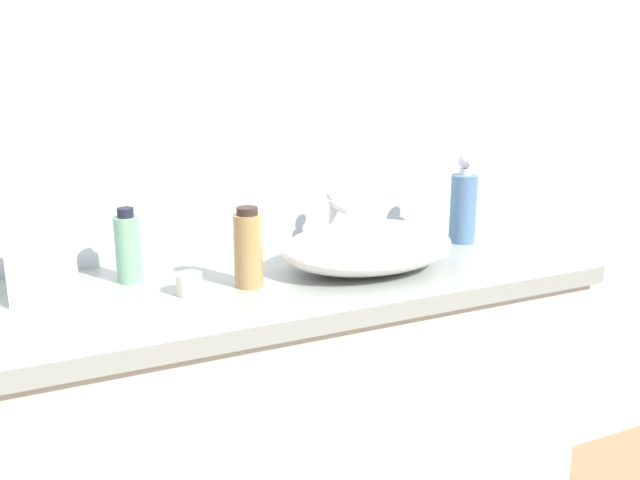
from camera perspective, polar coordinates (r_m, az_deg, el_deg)
name	(u,v)px	position (r m, az deg, el deg)	size (l,w,h in m)	color
bathroom_wall_rear	(237,98)	(1.77, -6.92, 11.61)	(6.00, 0.06, 2.60)	silver
vanity_counter	(272,457)	(1.75, -3.96, -17.51)	(1.51, 0.51, 0.92)	beige
sink_basin	(368,247)	(1.60, 4.00, -0.55)	(0.42, 0.30, 0.11)	silver
faucet	(336,216)	(1.74, 1.36, 1.99)	(0.03, 0.12, 0.15)	silver
soap_dispenser	(463,204)	(1.85, 11.78, 2.90)	(0.07, 0.07, 0.24)	#4A6E97
lotion_bottle	(248,249)	(1.48, -5.96, -0.71)	(0.06, 0.06, 0.17)	#A77F4B
perfume_bottle	(128,247)	(1.56, -15.60, -0.60)	(0.06, 0.06, 0.17)	#70A17F
tissue_box	(41,262)	(1.54, -22.10, -1.68)	(0.14, 0.14, 0.17)	silver
candle_jar	(189,284)	(1.47, -10.77, -3.58)	(0.06, 0.06, 0.04)	silver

